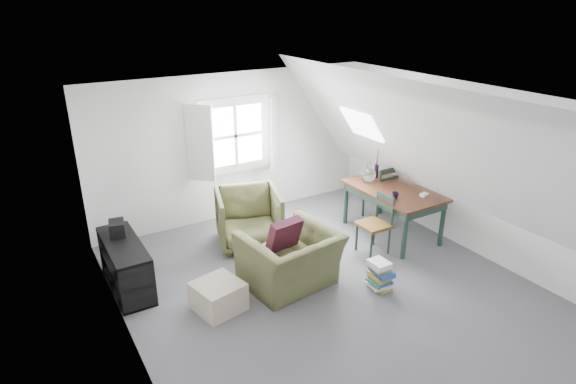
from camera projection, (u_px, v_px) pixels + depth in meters
floor at (325, 287)px, 6.47m from camera, size 5.50×5.50×0.00m
ceiling at (332, 102)px, 5.52m from camera, size 5.50×5.50×0.00m
wall_back at (235, 147)px, 8.18m from camera, size 5.00×0.00×5.00m
wall_front at (529, 319)px, 3.81m from camera, size 5.00×0.00×5.00m
wall_left at (124, 252)px, 4.81m from camera, size 0.00×5.50×5.50m
wall_right at (465, 167)px, 7.18m from camera, size 0.00×5.50×5.50m
slope_left at (209, 185)px, 5.06m from camera, size 3.19×5.50×4.48m
slope_right at (423, 143)px, 6.53m from camera, size 3.19×5.50×4.48m
dormer_window at (236, 136)px, 8.05m from camera, size 1.71×0.35×1.30m
skylight at (362, 125)px, 7.58m from camera, size 0.35×0.75×0.47m
armchair_near at (290, 284)px, 6.53m from camera, size 1.29×1.16×0.76m
armchair_far at (249, 243)px, 7.61m from camera, size 1.19×1.21×0.88m
throw_pillow at (284, 235)px, 6.39m from camera, size 0.49×0.32×0.48m
ottoman at (218, 296)px, 5.95m from camera, size 0.64×0.64×0.36m
dining_table at (393, 195)px, 7.66m from camera, size 0.95×1.58×0.79m
demijohn at (369, 174)px, 7.85m from camera, size 0.24×0.24×0.33m
vase_twigs at (376, 171)px, 8.05m from camera, size 0.07×0.08×0.56m
cup at (395, 199)px, 7.26m from camera, size 0.13×0.13×0.10m
paper_box at (424, 195)px, 7.35m from camera, size 0.14×0.11×0.04m
dining_chair_far at (381, 191)px, 8.27m from camera, size 0.46×0.46×0.99m
dining_chair_near at (376, 223)px, 7.19m from camera, size 0.43×0.43×0.91m
media_shelf at (127, 268)px, 6.33m from camera, size 0.43×1.29×0.66m
electronics_box at (117, 229)px, 6.39m from camera, size 0.24×0.30×0.22m
magazine_stack at (380, 275)px, 6.36m from camera, size 0.30×0.35×0.40m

